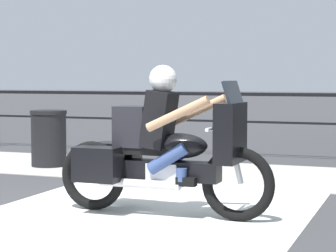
{
  "coord_description": "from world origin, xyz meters",
  "views": [
    {
      "loc": [
        3.09,
        -6.0,
        1.44
      ],
      "look_at": [
        0.46,
        0.92,
        0.89
      ],
      "focal_mm": 70.0,
      "sensor_mm": 36.0,
      "label": 1
    }
  ],
  "objects": [
    {
      "name": "ground_plane",
      "position": [
        0.0,
        0.0,
        0.0
      ],
      "size": [
        120.0,
        120.0,
        0.0
      ],
      "primitive_type": "plane",
      "color": "#38383A"
    },
    {
      "name": "sidewalk_band",
      "position": [
        0.0,
        3.4,
        0.01
      ],
      "size": [
        44.0,
        2.4,
        0.01
      ],
      "primitive_type": "cube",
      "color": "#A8A59E",
      "rests_on": "ground"
    },
    {
      "name": "crosswalk_band",
      "position": [
        0.44,
        -0.2,
        0.0
      ],
      "size": [
        3.37,
        6.0,
        0.01
      ],
      "primitive_type": "cube",
      "color": "silver",
      "rests_on": "ground"
    },
    {
      "name": "fence_railing",
      "position": [
        0.0,
        5.51,
        0.92
      ],
      "size": [
        36.0,
        0.05,
        1.17
      ],
      "color": "black",
      "rests_on": "ground"
    },
    {
      "name": "motorcycle",
      "position": [
        0.61,
        0.3,
        0.69
      ],
      "size": [
        2.38,
        0.76,
        1.57
      ],
      "rotation": [
        0.0,
        0.0,
        0.01
      ],
      "color": "black",
      "rests_on": "ground"
    },
    {
      "name": "trash_bin",
      "position": [
        -2.46,
        3.16,
        0.46
      ],
      "size": [
        0.59,
        0.59,
        0.91
      ],
      "color": "black",
      "rests_on": "ground"
    }
  ]
}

